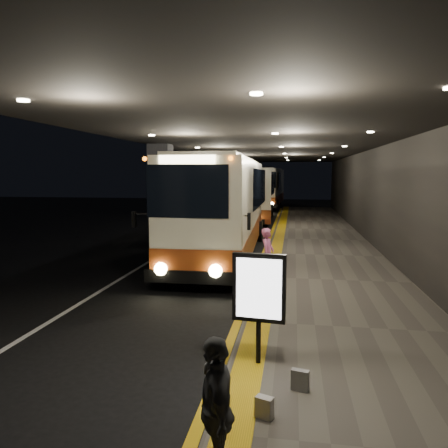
% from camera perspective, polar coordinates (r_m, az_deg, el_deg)
% --- Properties ---
extents(ground, '(90.00, 90.00, 0.00)m').
position_cam_1_polar(ground, '(13.07, -6.97, -8.04)').
color(ground, black).
extents(lane_line_white, '(0.12, 50.00, 0.01)m').
position_cam_1_polar(lane_line_white, '(18.25, -8.07, -3.85)').
color(lane_line_white, silver).
rests_on(lane_line_white, ground).
extents(kerb_stripe_yellow, '(0.18, 50.00, 0.01)m').
position_cam_1_polar(kerb_stripe_yellow, '(17.50, 5.07, -4.26)').
color(kerb_stripe_yellow, gold).
rests_on(kerb_stripe_yellow, ground).
extents(sidewalk, '(4.50, 50.00, 0.15)m').
position_cam_1_polar(sidewalk, '(17.49, 12.96, -4.18)').
color(sidewalk, '#514C44').
rests_on(sidewalk, ground).
extents(tactile_strip, '(0.50, 50.00, 0.01)m').
position_cam_1_polar(tactile_strip, '(17.44, 6.72, -3.81)').
color(tactile_strip, gold).
rests_on(tactile_strip, sidewalk).
extents(terminal_wall, '(0.10, 50.00, 6.00)m').
position_cam_1_polar(terminal_wall, '(17.50, 20.61, 5.22)').
color(terminal_wall, black).
rests_on(terminal_wall, ground).
extents(support_columns, '(0.80, 24.80, 4.40)m').
position_cam_1_polar(support_columns, '(16.95, -8.21, 2.83)').
color(support_columns, black).
rests_on(support_columns, ground).
extents(canopy, '(9.00, 50.00, 0.40)m').
position_cam_1_polar(canopy, '(17.23, 5.73, 10.91)').
color(canopy, black).
rests_on(canopy, support_columns).
extents(coach_main, '(2.87, 12.19, 3.78)m').
position_cam_1_polar(coach_main, '(17.34, -0.05, 1.70)').
color(coach_main, beige).
rests_on(coach_main, ground).
extents(coach_second, '(2.96, 11.24, 3.49)m').
position_cam_1_polar(coach_second, '(30.85, 3.95, 3.57)').
color(coach_second, beige).
rests_on(coach_second, ground).
extents(coach_third, '(2.87, 11.88, 3.71)m').
position_cam_1_polar(coach_third, '(43.32, 5.71, 4.55)').
color(coach_third, beige).
rests_on(coach_third, ground).
extents(passenger_boarding, '(0.50, 0.64, 1.55)m').
position_cam_1_polar(passenger_boarding, '(12.94, 5.71, -3.97)').
color(passenger_boarding, '#BD588C').
rests_on(passenger_boarding, sidewalk).
extents(passenger_waiting_grey, '(0.70, 1.00, 1.54)m').
position_cam_1_polar(passenger_waiting_grey, '(4.77, -1.06, -23.15)').
color(passenger_waiting_grey, '#525358').
rests_on(passenger_waiting_grey, sidewalk).
extents(bag_polka, '(0.27, 0.17, 0.31)m').
position_cam_1_polar(bag_polka, '(6.82, 9.91, -19.46)').
color(bag_polka, black).
rests_on(bag_polka, sidewalk).
extents(bag_plain, '(0.26, 0.20, 0.28)m').
position_cam_1_polar(bag_plain, '(6.12, 5.29, -22.75)').
color(bag_plain, '#B7B1AC').
rests_on(bag_plain, sidewalk).
extents(info_sign, '(0.88, 0.22, 1.86)m').
position_cam_1_polar(info_sign, '(7.21, 4.58, -8.58)').
color(info_sign, black).
rests_on(info_sign, sidewalk).
extents(stanchion_post, '(0.05, 0.05, 1.08)m').
position_cam_1_polar(stanchion_post, '(8.55, 4.40, -11.11)').
color(stanchion_post, black).
rests_on(stanchion_post, sidewalk).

